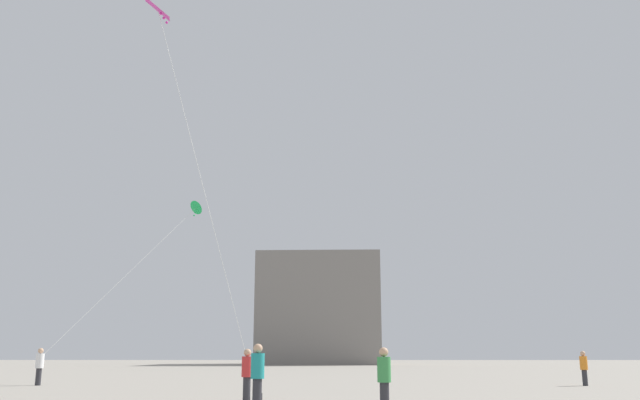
{
  "coord_description": "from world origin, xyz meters",
  "views": [
    {
      "loc": [
        0.23,
        -4.61,
        1.54
      ],
      "look_at": [
        0.0,
        14.34,
        5.91
      ],
      "focal_mm": 37.37,
      "sensor_mm": 36.0,
      "label": 1
    }
  ],
  "objects": [
    {
      "name": "person_in_teal",
      "position": [
        -1.81,
        15.12,
        0.99
      ],
      "size": [
        0.39,
        0.39,
        1.8
      ],
      "rotation": [
        0.0,
        0.0,
        5.27
      ],
      "color": "#2D2D33",
      "rests_on": "ground_plane"
    },
    {
      "name": "building_left_hall",
      "position": [
        -1.0,
        91.1,
        7.51
      ],
      "size": [
        17.1,
        15.43,
        15.02
      ],
      "color": "gray",
      "rests_on": "ground_plane"
    },
    {
      "name": "person_in_white",
      "position": [
        -13.94,
        28.79,
        0.98
      ],
      "size": [
        0.39,
        0.39,
        1.78
      ],
      "rotation": [
        0.0,
        0.0,
        2.74
      ],
      "color": "#2D2D33",
      "rests_on": "ground_plane"
    },
    {
      "name": "kite_emerald_diamond",
      "position": [
        -8.25,
        36.67,
        10.48
      ],
      "size": [
        6.35,
        8.55,
        9.77
      ],
      "color": "green"
    },
    {
      "name": "handbag_beside_flyer",
      "position": [
        -2.12,
        18.23,
        0.12
      ],
      "size": [
        0.33,
        0.16,
        0.24
      ],
      "primitive_type": "cube",
      "rotation": [
        0.0,
        0.0,
        3.19
      ],
      "color": "black",
      "rests_on": "ground_plane"
    },
    {
      "name": "person_in_red",
      "position": [
        -2.47,
        18.13,
        0.92
      ],
      "size": [
        0.37,
        0.37,
        1.68
      ],
      "rotation": [
        0.0,
        0.0,
        3.53
      ],
      "color": "#2D2D33",
      "rests_on": "ground_plane"
    },
    {
      "name": "person_in_green",
      "position": [
        1.74,
        13.93,
        0.93
      ],
      "size": [
        0.37,
        0.37,
        1.69
      ],
      "rotation": [
        0.0,
        0.0,
        4.74
      ],
      "color": "#2D2D33",
      "rests_on": "ground_plane"
    },
    {
      "name": "person_in_orange",
      "position": [
        12.59,
        28.68,
        0.9
      ],
      "size": [
        0.36,
        0.36,
        1.64
      ],
      "rotation": [
        0.0,
        0.0,
        1.3
      ],
      "color": "#2D2D33",
      "rests_on": "ground_plane"
    },
    {
      "name": "kite_magenta_delta",
      "position": [
        -6.23,
        18.66,
        14.25
      ],
      "size": [
        4.42,
        1.63,
        13.54
      ],
      "color": "#D12899"
    }
  ]
}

